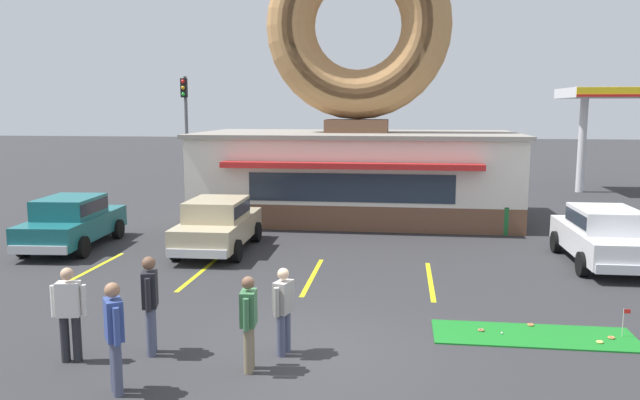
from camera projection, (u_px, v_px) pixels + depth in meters
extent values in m
plane|color=#2D2D30|center=(309.00, 352.00, 11.09)|extent=(160.00, 160.00, 0.00)
cube|color=brown|center=(356.00, 206.00, 24.78)|extent=(12.00, 6.00, 0.90)
cube|color=silver|center=(357.00, 166.00, 24.54)|extent=(12.00, 6.00, 2.30)
cube|color=gray|center=(357.00, 134.00, 24.36)|extent=(12.30, 6.30, 0.16)
cube|color=#B21E1E|center=(350.00, 166.00, 21.26)|extent=(9.00, 0.60, 0.20)
cube|color=#232D3D|center=(350.00, 188.00, 21.66)|extent=(7.20, 0.03, 1.00)
cube|color=brown|center=(357.00, 126.00, 24.31)|extent=(2.40, 1.80, 0.50)
torus|color=#B27F4C|center=(358.00, 26.00, 23.76)|extent=(7.10, 1.90, 7.10)
torus|color=#9E6B42|center=(357.00, 24.00, 23.34)|extent=(6.25, 1.05, 6.24)
cube|color=#197523|center=(533.00, 336.00, 11.86)|extent=(3.77, 1.28, 0.03)
torus|color=#E5C666|center=(600.00, 342.00, 11.45)|extent=(0.13, 0.13, 0.04)
torus|color=#D17F47|center=(611.00, 338.00, 11.67)|extent=(0.13, 0.13, 0.04)
torus|color=#A5724C|center=(481.00, 330.00, 12.06)|extent=(0.13, 0.13, 0.04)
torus|color=#D17F47|center=(531.00, 325.00, 12.36)|extent=(0.13, 0.13, 0.04)
sphere|color=white|center=(502.00, 333.00, 11.90)|extent=(0.04, 0.04, 0.04)
cylinder|color=silver|center=(623.00, 323.00, 11.72)|extent=(0.01, 0.01, 0.55)
cube|color=red|center=(627.00, 311.00, 11.68)|extent=(0.12, 0.01, 0.08)
cube|color=#BCAD89|center=(219.00, 229.00, 18.92)|extent=(1.86, 4.44, 0.68)
cube|color=#BCAD89|center=(217.00, 209.00, 18.68)|extent=(1.61, 2.13, 0.60)
cube|color=#232D3D|center=(217.00, 208.00, 18.68)|extent=(1.63, 2.05, 0.36)
cube|color=silver|center=(236.00, 223.00, 21.15)|extent=(1.67, 0.14, 0.24)
cube|color=silver|center=(197.00, 254.00, 16.77)|extent=(1.67, 0.14, 0.24)
cylinder|color=black|center=(204.00, 231.00, 20.41)|extent=(0.23, 0.64, 0.64)
cylinder|color=black|center=(257.00, 232.00, 20.22)|extent=(0.23, 0.64, 0.64)
cylinder|color=black|center=(176.00, 249.00, 17.73)|extent=(0.23, 0.64, 0.64)
cylinder|color=black|center=(236.00, 251.00, 17.54)|extent=(0.23, 0.64, 0.64)
cube|color=#196066|center=(73.00, 226.00, 19.36)|extent=(2.08, 4.52, 0.68)
cube|color=#196066|center=(70.00, 207.00, 19.12)|extent=(1.71, 2.21, 0.60)
cube|color=#232D3D|center=(70.00, 206.00, 19.11)|extent=(1.73, 2.13, 0.36)
cube|color=silver|center=(102.00, 221.00, 21.60)|extent=(1.67, 0.22, 0.24)
cube|color=silver|center=(38.00, 250.00, 17.19)|extent=(1.67, 0.22, 0.24)
cylinder|color=black|center=(66.00, 228.00, 20.81)|extent=(0.27, 0.65, 0.64)
cylinder|color=black|center=(118.00, 229.00, 20.71)|extent=(0.27, 0.65, 0.64)
cylinder|color=black|center=(23.00, 246.00, 18.11)|extent=(0.27, 0.65, 0.64)
cylinder|color=black|center=(83.00, 247.00, 18.01)|extent=(0.27, 0.65, 0.64)
cube|color=silver|center=(602.00, 241.00, 17.24)|extent=(1.80, 4.42, 0.68)
cube|color=silver|center=(605.00, 219.00, 17.00)|extent=(1.58, 2.11, 0.60)
cube|color=#232D3D|center=(606.00, 218.00, 16.99)|extent=(1.60, 2.03, 0.36)
cube|color=silver|center=(579.00, 234.00, 19.46)|extent=(1.67, 0.11, 0.24)
cube|color=silver|center=(631.00, 270.00, 15.08)|extent=(1.67, 0.11, 0.24)
cylinder|color=black|center=(556.00, 242.00, 18.73)|extent=(0.23, 0.64, 0.64)
cylinder|color=black|center=(618.00, 243.00, 18.52)|extent=(0.23, 0.64, 0.64)
cylinder|color=black|center=(583.00, 264.00, 16.05)|extent=(0.23, 0.64, 0.64)
cylinder|color=#232328|center=(77.00, 339.00, 10.64)|extent=(0.15, 0.15, 0.81)
cylinder|color=#232328|center=(65.00, 339.00, 10.63)|extent=(0.15, 0.15, 0.81)
cube|color=silver|center=(69.00, 299.00, 10.53)|extent=(0.42, 0.31, 0.59)
cylinder|color=silver|center=(84.00, 300.00, 10.55)|extent=(0.10, 0.10, 0.55)
cylinder|color=silver|center=(54.00, 301.00, 10.52)|extent=(0.10, 0.10, 0.55)
sphere|color=tan|center=(67.00, 274.00, 10.47)|extent=(0.22, 0.22, 0.22)
cylinder|color=#474C66|center=(152.00, 328.00, 11.06)|extent=(0.15, 0.15, 0.87)
cylinder|color=#474C66|center=(151.00, 332.00, 10.86)|extent=(0.15, 0.15, 0.87)
cube|color=black|center=(150.00, 289.00, 10.85)|extent=(0.33, 0.43, 0.63)
cylinder|color=black|center=(152.00, 287.00, 11.10)|extent=(0.10, 0.10, 0.58)
cylinder|color=black|center=(148.00, 295.00, 10.61)|extent=(0.10, 0.10, 0.58)
sphere|color=brown|center=(149.00, 263.00, 10.78)|extent=(0.23, 0.23, 0.23)
cylinder|color=#7F7056|center=(248.00, 350.00, 10.16)|extent=(0.15, 0.15, 0.79)
cylinder|color=#7F7056|center=(250.00, 346.00, 10.36)|extent=(0.15, 0.15, 0.79)
cube|color=#386B42|center=(248.00, 308.00, 10.16)|extent=(0.27, 0.40, 0.58)
cylinder|color=#386B42|center=(246.00, 315.00, 9.91)|extent=(0.10, 0.10, 0.53)
cylinder|color=#386B42|center=(251.00, 305.00, 10.41)|extent=(0.10, 0.10, 0.53)
sphere|color=brown|center=(248.00, 283.00, 10.09)|extent=(0.21, 0.21, 0.21)
cylinder|color=#474C66|center=(281.00, 335.00, 10.87)|extent=(0.15, 0.15, 0.77)
cylinder|color=#474C66|center=(286.00, 331.00, 11.05)|extent=(0.15, 0.15, 0.77)
cube|color=gray|center=(283.00, 297.00, 10.86)|extent=(0.34, 0.43, 0.56)
cylinder|color=gray|center=(277.00, 302.00, 10.64)|extent=(0.10, 0.10, 0.52)
cylinder|color=gray|center=(290.00, 295.00, 11.09)|extent=(0.10, 0.10, 0.52)
sphere|color=beige|center=(283.00, 274.00, 10.80)|extent=(0.21, 0.21, 0.21)
cylinder|color=#474C66|center=(117.00, 369.00, 9.35)|extent=(0.15, 0.15, 0.86)
cylinder|color=#474C66|center=(115.00, 364.00, 9.53)|extent=(0.15, 0.15, 0.86)
cube|color=#33478C|center=(114.00, 320.00, 9.33)|extent=(0.41, 0.45, 0.63)
cylinder|color=#33478C|center=(117.00, 327.00, 9.12)|extent=(0.10, 0.10, 0.58)
cylinder|color=#33478C|center=(111.00, 317.00, 9.56)|extent=(0.10, 0.10, 0.58)
sphere|color=#9E7051|center=(112.00, 290.00, 9.26)|extent=(0.23, 0.23, 0.23)
cylinder|color=#1E662D|center=(505.00, 220.00, 21.41)|extent=(0.56, 0.56, 0.95)
torus|color=#123D1B|center=(506.00, 207.00, 21.34)|extent=(0.57, 0.57, 0.05)
cylinder|color=#595B60|center=(187.00, 137.00, 30.24)|extent=(0.16, 0.16, 5.80)
cube|color=black|center=(184.00, 88.00, 29.72)|extent=(0.28, 0.24, 0.90)
sphere|color=red|center=(183.00, 81.00, 29.56)|extent=(0.18, 0.18, 0.18)
sphere|color=orange|center=(183.00, 88.00, 29.60)|extent=(0.18, 0.18, 0.18)
sphere|color=green|center=(183.00, 94.00, 29.65)|extent=(0.18, 0.18, 0.18)
cylinder|color=silver|center=(582.00, 145.00, 31.86)|extent=(0.40, 0.40, 4.80)
cube|color=yellow|center=(93.00, 269.00, 16.85)|extent=(0.12, 3.60, 0.01)
cube|color=yellow|center=(200.00, 272.00, 16.46)|extent=(0.12, 3.60, 0.01)
cube|color=yellow|center=(313.00, 276.00, 16.08)|extent=(0.12, 3.60, 0.01)
cube|color=yellow|center=(430.00, 280.00, 15.69)|extent=(0.12, 3.60, 0.01)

